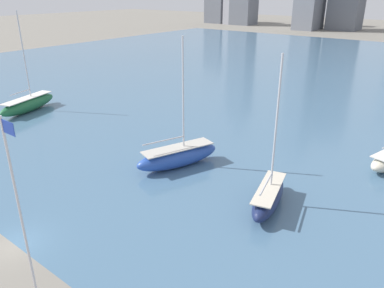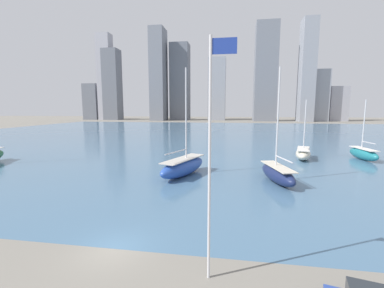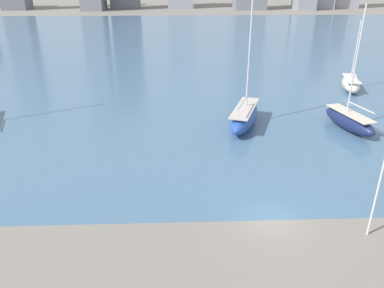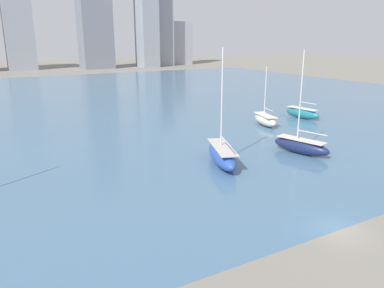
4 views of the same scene
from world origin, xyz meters
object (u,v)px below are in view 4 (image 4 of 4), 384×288
sailboat_navy (301,146)px  sailboat_cream (265,120)px  sailboat_teal (302,113)px  sailboat_blue (222,155)px

sailboat_navy → sailboat_cream: 16.33m
sailboat_teal → sailboat_navy: bearing=-142.1°
sailboat_teal → sailboat_cream: bearing=-179.7°
sailboat_navy → sailboat_teal: (16.46, 16.09, -0.03)m
sailboat_navy → sailboat_blue: sailboat_blue is taller
sailboat_navy → sailboat_blue: size_ratio=0.97×
sailboat_blue → sailboat_teal: bearing=48.2°
sailboat_blue → sailboat_navy: bearing=13.4°
sailboat_cream → sailboat_teal: size_ratio=1.00×
sailboat_cream → sailboat_blue: (-17.97, -13.54, 0.19)m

